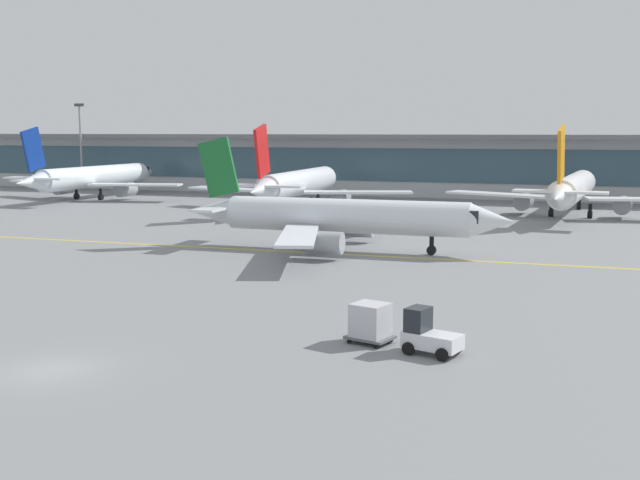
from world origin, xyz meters
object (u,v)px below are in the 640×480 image
Objects in this scene: apron_light_mast_0 at (81,143)px; gate_airplane_2 at (573,189)px; taxiing_regional_jet at (342,217)px; cargo_dolly_lead at (370,322)px; baggage_tug at (428,335)px; gate_airplane_0 at (94,177)px; gate_airplane_1 at (298,184)px.

gate_airplane_2 is at bearing -10.99° from apron_light_mast_0.
gate_airplane_2 reaches higher than taxiing_regional_jet.
gate_airplane_2 is at bearing 98.67° from cargo_dolly_lead.
gate_airplane_2 is 13.27× the size of cargo_dolly_lead.
baggage_tug is 3.11m from cargo_dolly_lead.
gate_airplane_0 is 34.52m from gate_airplane_1.
cargo_dolly_lead is (9.90, -27.20, -1.84)m from taxiing_regional_jet.
gate_airplane_0 is at bearing -48.65° from apron_light_mast_0.
gate_airplane_0 reaches higher than taxiing_regional_jet.
taxiing_regional_jet is 80.22m from apron_light_mast_0.
gate_airplane_1 is at bearing 131.94° from baggage_tug.
gate_airplane_0 is 0.98× the size of gate_airplane_1.
taxiing_regional_jet is 29.01m from cargo_dolly_lead.
taxiing_regional_jet is (15.99, -32.01, -0.39)m from gate_airplane_1.
gate_airplane_0 is 11.19× the size of baggage_tug.
baggage_tug is at bearing -156.37° from gate_airplane_1.
taxiing_regional_jet is at bearing -123.89° from gate_airplane_0.
cargo_dolly_lead is at bearing 177.48° from gate_airplane_2.
apron_light_mast_0 is (-72.42, 77.21, 7.02)m from cargo_dolly_lead.
gate_airplane_1 reaches higher than baggage_tug.
cargo_dolly_lead is (-8.21, -61.54, -2.19)m from gate_airplane_2.
apron_light_mast_0 reaches higher than cargo_dolly_lead.
gate_airplane_1 is at bearing -94.99° from gate_airplane_0.
apron_light_mast_0 is at bearing 84.09° from gate_airplane_2.
gate_airplane_2 is at bearing 61.07° from taxiing_regional_jet.
cargo_dolly_lead is 0.17× the size of apron_light_mast_0.
gate_airplane_1 reaches higher than taxiing_regional_jet.
apron_light_mast_0 is (-80.63, 15.67, 4.83)m from gate_airplane_2.
baggage_tug is at bearing -46.00° from apron_light_mast_0.
gate_airplane_2 reaches higher than baggage_tug.
gate_airplane_1 is 11.44× the size of baggage_tug.
gate_airplane_0 is at bearing 143.22° from taxiing_regional_jet.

